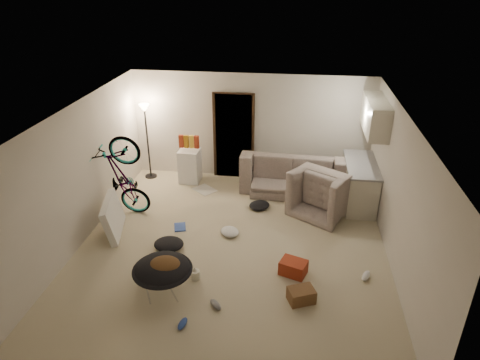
# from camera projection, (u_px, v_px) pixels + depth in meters

# --- Properties ---
(floor) EXTENTS (5.50, 6.00, 0.02)m
(floor) POSITION_uv_depth(u_px,v_px,m) (232.00, 247.00, 7.78)
(floor) COLOR #BBB090
(floor) RESTS_ON ground
(ceiling) EXTENTS (5.50, 6.00, 0.02)m
(ceiling) POSITION_uv_depth(u_px,v_px,m) (231.00, 114.00, 6.67)
(ceiling) COLOR white
(ceiling) RESTS_ON wall_back
(wall_back) EXTENTS (5.50, 0.02, 2.50)m
(wall_back) POSITION_uv_depth(u_px,v_px,m) (251.00, 127.00, 9.90)
(wall_back) COLOR beige
(wall_back) RESTS_ON floor
(wall_front) EXTENTS (5.50, 0.02, 2.50)m
(wall_front) POSITION_uv_depth(u_px,v_px,m) (189.00, 313.00, 4.55)
(wall_front) COLOR beige
(wall_front) RESTS_ON floor
(wall_left) EXTENTS (0.02, 6.00, 2.50)m
(wall_left) POSITION_uv_depth(u_px,v_px,m) (77.00, 176.00, 7.55)
(wall_left) COLOR beige
(wall_left) RESTS_ON floor
(wall_right) EXTENTS (0.02, 6.00, 2.50)m
(wall_right) POSITION_uv_depth(u_px,v_px,m) (400.00, 196.00, 6.89)
(wall_right) COLOR beige
(wall_right) RESTS_ON floor
(doorway) EXTENTS (0.85, 0.10, 2.04)m
(doorway) POSITION_uv_depth(u_px,v_px,m) (234.00, 136.00, 10.01)
(doorway) COLOR black
(doorway) RESTS_ON floor
(door_trim) EXTENTS (0.97, 0.04, 2.10)m
(door_trim) POSITION_uv_depth(u_px,v_px,m) (234.00, 137.00, 9.99)
(door_trim) COLOR black
(door_trim) RESTS_ON floor
(floor_lamp) EXTENTS (0.28, 0.28, 1.81)m
(floor_lamp) POSITION_uv_depth(u_px,v_px,m) (146.00, 125.00, 9.84)
(floor_lamp) COLOR black
(floor_lamp) RESTS_ON floor
(kitchen_counter) EXTENTS (0.60, 1.50, 0.88)m
(kitchen_counter) POSITION_uv_depth(u_px,v_px,m) (359.00, 184.00, 9.07)
(kitchen_counter) COLOR beige
(kitchen_counter) RESTS_ON floor
(counter_top) EXTENTS (0.64, 1.54, 0.04)m
(counter_top) POSITION_uv_depth(u_px,v_px,m) (362.00, 165.00, 8.86)
(counter_top) COLOR gray
(counter_top) RESTS_ON kitchen_counter
(kitchen_uppers) EXTENTS (0.38, 1.40, 0.65)m
(kitchen_uppers) POSITION_uv_depth(u_px,v_px,m) (375.00, 116.00, 8.38)
(kitchen_uppers) COLOR beige
(kitchen_uppers) RESTS_ON wall_right
(sofa) EXTENTS (2.33, 0.98, 0.67)m
(sofa) POSITION_uv_depth(u_px,v_px,m) (292.00, 176.00, 9.68)
(sofa) COLOR #3A423A
(sofa) RESTS_ON floor
(armchair) EXTENTS (1.45, 1.40, 0.72)m
(armchair) POSITION_uv_depth(u_px,v_px,m) (326.00, 195.00, 8.82)
(armchair) COLOR #3A423A
(armchair) RESTS_ON floor
(bicycle) EXTENTS (1.84, 0.84, 1.05)m
(bicycle) POSITION_uv_depth(u_px,v_px,m) (125.00, 194.00, 8.58)
(bicycle) COLOR black
(bicycle) RESTS_ON floor
(book_asset) EXTENTS (0.31, 0.29, 0.02)m
(book_asset) POSITION_uv_depth(u_px,v_px,m) (138.00, 277.00, 7.00)
(book_asset) COLOR maroon
(book_asset) RESTS_ON floor
(mini_fridge) EXTENTS (0.48, 0.48, 0.79)m
(mini_fridge) POSITION_uv_depth(u_px,v_px,m) (190.00, 166.00, 10.04)
(mini_fridge) COLOR white
(mini_fridge) RESTS_ON floor
(snack_box_0) EXTENTS (0.11, 0.08, 0.30)m
(snack_box_0) POSITION_uv_depth(u_px,v_px,m) (181.00, 141.00, 9.79)
(snack_box_0) COLOR maroon
(snack_box_0) RESTS_ON mini_fridge
(snack_box_1) EXTENTS (0.11, 0.08, 0.30)m
(snack_box_1) POSITION_uv_depth(u_px,v_px,m) (186.00, 141.00, 9.77)
(snack_box_1) COLOR #BA7E17
(snack_box_1) RESTS_ON mini_fridge
(snack_box_2) EXTENTS (0.12, 0.10, 0.30)m
(snack_box_2) POSITION_uv_depth(u_px,v_px,m) (191.00, 142.00, 9.76)
(snack_box_2) COLOR yellow
(snack_box_2) RESTS_ON mini_fridge
(snack_box_3) EXTENTS (0.11, 0.09, 0.30)m
(snack_box_3) POSITION_uv_depth(u_px,v_px,m) (197.00, 142.00, 9.74)
(snack_box_3) COLOR maroon
(snack_box_3) RESTS_ON mini_fridge
(saucer_chair) EXTENTS (0.91, 0.91, 0.65)m
(saucer_chair) POSITION_uv_depth(u_px,v_px,m) (163.00, 274.00, 6.48)
(saucer_chair) COLOR silver
(saucer_chair) RESTS_ON floor
(hoodie) EXTENTS (0.53, 0.46, 0.22)m
(hoodie) POSITION_uv_depth(u_px,v_px,m) (165.00, 265.00, 6.36)
(hoodie) COLOR #51351C
(hoodie) RESTS_ON saucer_chair
(sofa_drape) EXTENTS (0.63, 0.55, 0.28)m
(sofa_drape) POSITION_uv_depth(u_px,v_px,m) (251.00, 165.00, 9.71)
(sofa_drape) COLOR black
(sofa_drape) RESTS_ON sofa
(tv_box) EXTENTS (0.51, 1.08, 0.70)m
(tv_box) POSITION_uv_depth(u_px,v_px,m) (113.00, 217.00, 8.06)
(tv_box) COLOR silver
(tv_box) RESTS_ON floor
(drink_case_a) EXTENTS (0.46, 0.41, 0.22)m
(drink_case_a) POSITION_uv_depth(u_px,v_px,m) (301.00, 295.00, 6.46)
(drink_case_a) COLOR brown
(drink_case_a) RESTS_ON floor
(drink_case_b) EXTENTS (0.50, 0.43, 0.24)m
(drink_case_b) POSITION_uv_depth(u_px,v_px,m) (293.00, 267.00, 7.05)
(drink_case_b) COLOR maroon
(drink_case_b) RESTS_ON floor
(juicer) EXTENTS (0.15, 0.15, 0.22)m
(juicer) POSITION_uv_depth(u_px,v_px,m) (195.00, 274.00, 6.94)
(juicer) COLOR beige
(juicer) RESTS_ON floor
(newspaper) EXTENTS (0.63, 0.61, 0.01)m
(newspaper) POSITION_uv_depth(u_px,v_px,m) (205.00, 190.00, 9.79)
(newspaper) COLOR beige
(newspaper) RESTS_ON floor
(book_blue) EXTENTS (0.29, 0.35, 0.03)m
(book_blue) POSITION_uv_depth(u_px,v_px,m) (180.00, 227.00, 8.35)
(book_blue) COLOR #2B479B
(book_blue) RESTS_ON floor
(book_white) EXTENTS (0.27, 0.30, 0.02)m
(book_white) POSITION_uv_depth(u_px,v_px,m) (148.00, 261.00, 7.38)
(book_white) COLOR silver
(book_white) RESTS_ON floor
(shoe_1) EXTENTS (0.24, 0.27, 0.10)m
(shoe_1) POSITION_uv_depth(u_px,v_px,m) (263.00, 205.00, 9.07)
(shoe_1) COLOR slate
(shoe_1) RESTS_ON floor
(shoe_2) EXTENTS (0.14, 0.25, 0.09)m
(shoe_2) POSITION_uv_depth(u_px,v_px,m) (183.00, 324.00, 6.03)
(shoe_2) COLOR #2B479B
(shoe_2) RESTS_ON floor
(shoe_3) EXTENTS (0.25, 0.25, 0.09)m
(shoe_3) POSITION_uv_depth(u_px,v_px,m) (216.00, 304.00, 6.38)
(shoe_3) COLOR slate
(shoe_3) RESTS_ON floor
(shoe_4) EXTENTS (0.21, 0.30, 0.10)m
(shoe_4) POSITION_uv_depth(u_px,v_px,m) (366.00, 276.00, 6.97)
(shoe_4) COLOR white
(shoe_4) RESTS_ON floor
(clothes_lump_a) EXTENTS (0.55, 0.48, 0.17)m
(clothes_lump_a) POSITION_uv_depth(u_px,v_px,m) (169.00, 244.00, 7.71)
(clothes_lump_a) COLOR black
(clothes_lump_a) RESTS_ON floor
(clothes_lump_b) EXTENTS (0.59, 0.58, 0.14)m
(clothes_lump_b) POSITION_uv_depth(u_px,v_px,m) (259.00, 205.00, 9.01)
(clothes_lump_b) COLOR black
(clothes_lump_b) RESTS_ON floor
(clothes_lump_c) EXTENTS (0.50, 0.51, 0.12)m
(clothes_lump_c) POSITION_uv_depth(u_px,v_px,m) (230.00, 232.00, 8.12)
(clothes_lump_c) COLOR silver
(clothes_lump_c) RESTS_ON floor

